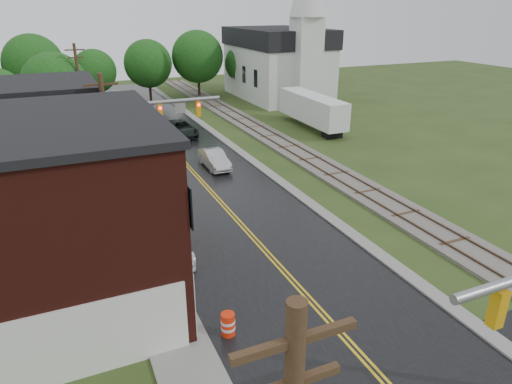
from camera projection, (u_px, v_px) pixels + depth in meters
main_road at (191, 169)px, 36.95m from camera, size 10.00×90.00×0.02m
curb_right at (231, 145)px, 43.19m from camera, size 0.80×70.00×0.12m
sidewalk_left at (122, 205)px, 30.42m from camera, size 2.40×50.00×0.12m
yellow_house at (34, 164)px, 28.26m from camera, size 8.00×7.00×6.40m
darkred_building at (51, 141)px, 36.64m from camera, size 7.00×6.00×4.40m
church at (281, 56)px, 62.25m from camera, size 10.40×18.40×20.00m
railroad at (275, 139)px, 44.86m from camera, size 3.20×80.00×0.30m
traffic_signal_far at (150, 121)px, 31.23m from camera, size 7.34×0.43×7.20m
utility_pole_b at (109, 150)px, 25.86m from camera, size 1.80×0.28×9.00m
utility_pole_c at (80, 89)px, 44.48m from camera, size 1.80×0.28×9.00m
tree_left_e at (57, 87)px, 45.29m from camera, size 6.40×6.40×8.16m
suv_dark at (180, 129)px, 45.93m from camera, size 2.91×5.72×1.55m
sedan_silver at (214, 159)px, 37.05m from camera, size 1.57×4.41×1.45m
pickup_white at (170, 243)px, 24.06m from camera, size 2.44×5.13×1.44m
semi_trailer at (313, 109)px, 48.34m from camera, size 2.56×11.01×3.54m
construction_barrel at (228, 324)px, 18.27m from camera, size 0.66×0.66×1.01m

